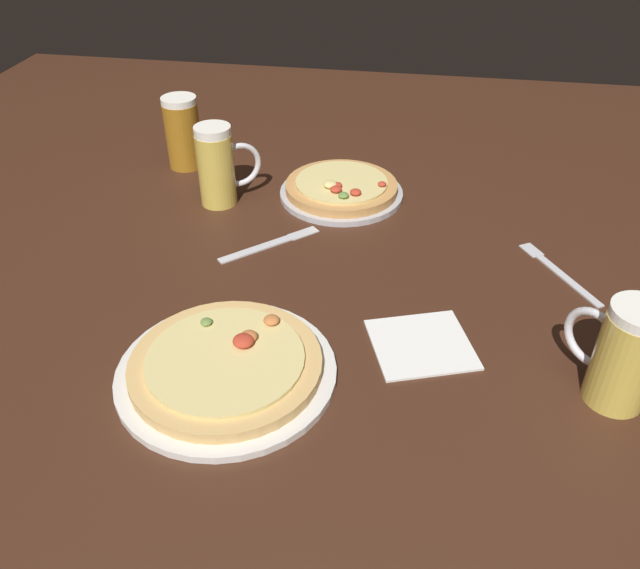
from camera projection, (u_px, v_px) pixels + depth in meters
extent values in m
cube|color=#3D2114|center=(320.00, 301.00, 1.11)|extent=(2.40, 2.40, 0.03)
cylinder|color=silver|center=(227.00, 372.00, 0.93)|extent=(0.32, 0.32, 0.01)
cylinder|color=tan|center=(226.00, 365.00, 0.92)|extent=(0.28, 0.28, 0.02)
cylinder|color=#DBC67A|center=(225.00, 358.00, 0.92)|extent=(0.23, 0.23, 0.01)
ellipsoid|color=#C67038|center=(249.00, 336.00, 0.94)|extent=(0.03, 0.03, 0.01)
ellipsoid|color=#B73823|center=(243.00, 341.00, 0.93)|extent=(0.03, 0.03, 0.02)
ellipsoid|color=#C67038|center=(271.00, 320.00, 0.97)|extent=(0.02, 0.02, 0.01)
ellipsoid|color=olive|center=(206.00, 322.00, 0.97)|extent=(0.02, 0.02, 0.01)
cylinder|color=#B2B2B7|center=(341.00, 193.00, 1.38)|extent=(0.26, 0.26, 0.01)
cylinder|color=tan|center=(341.00, 187.00, 1.37)|extent=(0.24, 0.24, 0.02)
cylinder|color=#DBC67A|center=(342.00, 182.00, 1.36)|extent=(0.20, 0.20, 0.01)
ellipsoid|color=#B73823|center=(382.00, 184.00, 1.34)|extent=(0.02, 0.02, 0.01)
ellipsoid|color=#B73823|center=(337.00, 185.00, 1.33)|extent=(0.02, 0.02, 0.01)
ellipsoid|color=#B73823|center=(336.00, 189.00, 1.32)|extent=(0.02, 0.02, 0.01)
ellipsoid|color=olive|center=(345.00, 195.00, 1.30)|extent=(0.02, 0.02, 0.01)
ellipsoid|color=#DBC67A|center=(330.00, 184.00, 1.33)|extent=(0.03, 0.03, 0.01)
ellipsoid|color=#B73823|center=(356.00, 192.00, 1.31)|extent=(0.02, 0.02, 0.01)
cylinder|color=gold|center=(625.00, 360.00, 0.86)|extent=(0.08, 0.08, 0.14)
torus|color=silver|center=(592.00, 338.00, 0.89)|extent=(0.07, 0.08, 0.09)
cylinder|color=#9E6619|center=(183.00, 135.00, 1.46)|extent=(0.08, 0.08, 0.15)
cylinder|color=white|center=(179.00, 100.00, 1.41)|extent=(0.08, 0.08, 0.01)
torus|color=silver|center=(182.00, 127.00, 1.50)|extent=(0.05, 0.09, 0.10)
cylinder|color=gold|center=(216.00, 170.00, 1.31)|extent=(0.08, 0.08, 0.15)
cylinder|color=white|center=(212.00, 131.00, 1.26)|extent=(0.07, 0.07, 0.02)
torus|color=silver|center=(239.00, 165.00, 1.33)|extent=(0.09, 0.07, 0.10)
cylinder|color=white|center=(628.00, 335.00, 0.98)|extent=(0.06, 0.06, 0.04)
cube|color=white|center=(421.00, 343.00, 0.99)|extent=(0.19, 0.18, 0.01)
cube|color=silver|center=(567.00, 278.00, 1.13)|extent=(0.10, 0.15, 0.01)
cube|color=silver|center=(532.00, 249.00, 1.20)|extent=(0.04, 0.05, 0.00)
cube|color=silver|center=(259.00, 247.00, 1.21)|extent=(0.13, 0.13, 0.01)
cube|color=silver|center=(303.00, 232.00, 1.25)|extent=(0.06, 0.06, 0.00)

